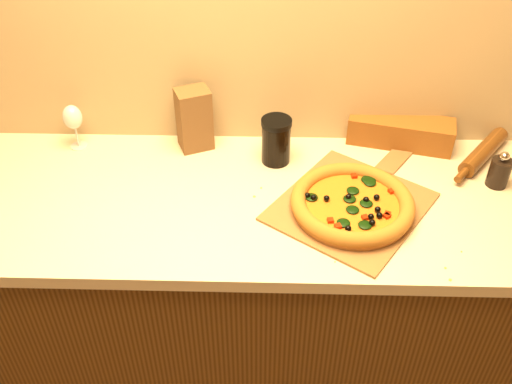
% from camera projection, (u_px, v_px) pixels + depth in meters
% --- Properties ---
extents(cabinet, '(2.80, 0.65, 0.86)m').
position_uv_depth(cabinet, '(243.00, 299.00, 2.01)').
color(cabinet, '#40260D').
rests_on(cabinet, ground).
extents(countertop, '(2.84, 0.68, 0.04)m').
position_uv_depth(countertop, '(241.00, 202.00, 1.72)').
color(countertop, beige).
rests_on(countertop, cabinet).
extents(pizza_peel, '(0.55, 0.59, 0.01)m').
position_uv_depth(pizza_peel, '(353.00, 203.00, 1.68)').
color(pizza_peel, brown).
rests_on(pizza_peel, countertop).
extents(pizza, '(0.36, 0.36, 0.05)m').
position_uv_depth(pizza, '(352.00, 204.00, 1.64)').
color(pizza, '#C67A31').
rests_on(pizza, pizza_peel).
extents(pepper_grinder, '(0.06, 0.06, 0.12)m').
position_uv_depth(pepper_grinder, '(500.00, 172.00, 1.73)').
color(pepper_grinder, black).
rests_on(pepper_grinder, countertop).
extents(rolling_pin, '(0.26, 0.32, 0.05)m').
position_uv_depth(rolling_pin, '(484.00, 152.00, 1.85)').
color(rolling_pin, '#522C0E').
rests_on(rolling_pin, countertop).
extents(bread_bag, '(0.36, 0.19, 0.09)m').
position_uv_depth(bread_bag, '(400.00, 131.00, 1.90)').
color(bread_bag, brown).
rests_on(bread_bag, countertop).
extents(wine_glass, '(0.06, 0.06, 0.16)m').
position_uv_depth(wine_glass, '(73.00, 118.00, 1.85)').
color(wine_glass, silver).
rests_on(wine_glass, countertop).
extents(paper_bag, '(0.13, 0.12, 0.21)m').
position_uv_depth(paper_bag, '(194.00, 119.00, 1.85)').
color(paper_bag, brown).
rests_on(paper_bag, countertop).
extents(dark_jar, '(0.10, 0.10, 0.15)m').
position_uv_depth(dark_jar, '(276.00, 141.00, 1.81)').
color(dark_jar, black).
rests_on(dark_jar, countertop).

